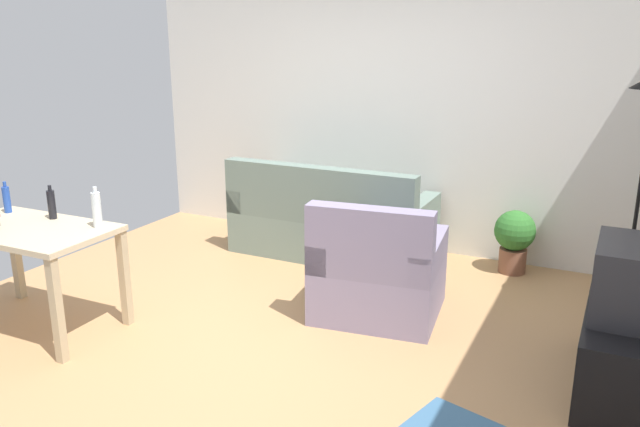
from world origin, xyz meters
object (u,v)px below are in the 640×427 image
Objects in this scene: tv_stand at (621,352)px; tv at (632,280)px; bottle_dark at (52,204)px; desk at (29,242)px; bottle_clear at (97,209)px; armchair at (378,275)px; bottle_blue at (7,199)px; potted_plant at (514,237)px; couch at (330,224)px.

tv reaches higher than tv_stand.
desk is at bearing -89.05° from bottle_dark.
bottle_clear reaches higher than tv.
tv is 3.95m from desk.
tv_stand is 1.71m from armchair.
bottle_blue is at bearing 100.06° from tv.
tv and armchair have the same top height.
potted_plant is 2.38× the size of bottle_blue.
desk is (-1.25, -2.34, 0.34)m from couch.
couch reaches higher than tv_stand.
armchair is 4.18× the size of bottle_blue.
armchair is at bearing 29.81° from desk.
potted_plant is at bearing 28.50° from tv.
desk is at bearing -24.21° from bottle_blue.
couch is 2.96m from tv.
tv is 4.34m from bottle_blue.
bottle_clear reaches higher than couch.
tv_stand is 1.83× the size of tv.
bottle_blue reaches higher than tv.
couch is 1.71× the size of tv_stand.
couch and armchair have the same top height.
desk is 2.52m from armchair.
armchair is (2.15, 1.28, -0.33)m from desk.
armchair is (-0.76, -1.38, -0.01)m from potted_plant.
tv_stand is at bearing 12.29° from bottle_clear.
armchair is at bearing 22.58° from bottle_blue.
bottle_clear is at bearing -1.19° from bottle_dark.
tv_stand is 0.91× the size of desk.
desk is 4.17× the size of bottle_clear.
desk is at bearing -137.65° from potted_plant.
armchair is (-1.68, 0.32, 0.08)m from tv_stand.
desk is at bearing 61.98° from couch.
couch is 2.34m from bottle_clear.
armchair is at bearing 79.26° from tv.
desk reaches higher than potted_plant.
bottle_blue is 0.89m from bottle_clear.
bottle_dark is (-0.00, 0.23, 0.22)m from desk.
tv_stand is 4.37× the size of bottle_dark.
couch is 2.78m from bottle_blue.
bottle_clear is (-3.38, -0.74, 0.65)m from tv_stand.
tv is 0.60× the size of armchair.
tv_stand is at bearing 13.13° from desk.
bottle_dark is (0.44, 0.03, 0.01)m from bottle_blue.
bottle_blue is at bearing 100.07° from tv_stand.
bottle_blue is (-1.69, -2.14, 0.56)m from couch.
potted_plant is 3.50m from bottle_clear.
bottle_dark is (-3.83, -0.73, 0.17)m from tv.
bottle_blue reaches higher than potted_plant.
bottle_blue is (-2.59, -1.08, 0.54)m from armchair.
tv_stand is at bearing 10.07° from bottle_blue.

